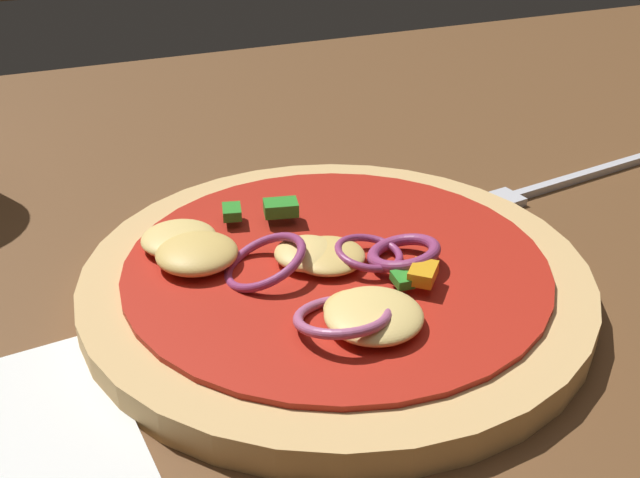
{
  "coord_description": "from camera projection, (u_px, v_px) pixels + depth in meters",
  "views": [
    {
      "loc": [
        -0.16,
        -0.32,
        0.24
      ],
      "look_at": [
        -0.03,
        -0.02,
        0.05
      ],
      "focal_mm": 42.18,
      "sensor_mm": 36.0,
      "label": 1
    }
  ],
  "objects": [
    {
      "name": "pizza",
      "position": [
        332.0,
        277.0,
        0.36
      ],
      "size": [
        0.25,
        0.25,
        0.03
      ],
      "color": "tan",
      "rests_on": "dining_table"
    },
    {
      "name": "dining_table",
      "position": [
        366.0,
        269.0,
        0.42
      ],
      "size": [
        1.32,
        0.81,
        0.03
      ],
      "color": "brown",
      "rests_on": "ground"
    },
    {
      "name": "fork",
      "position": [
        553.0,
        185.0,
        0.47
      ],
      "size": [
        0.19,
        0.04,
        0.01
      ],
      "color": "silver",
      "rests_on": "dining_table"
    }
  ]
}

